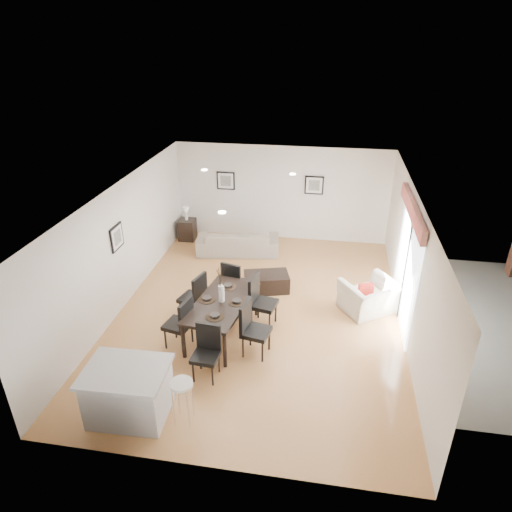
% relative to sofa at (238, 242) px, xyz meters
% --- Properties ---
extents(ground, '(8.00, 8.00, 0.00)m').
position_rel_sofa_xyz_m(ground, '(1.04, -2.80, -0.32)').
color(ground, '#BB7F4C').
rests_on(ground, ground).
extents(wall_back, '(6.00, 0.04, 2.70)m').
position_rel_sofa_xyz_m(wall_back, '(1.04, 1.20, 1.03)').
color(wall_back, silver).
rests_on(wall_back, ground).
extents(wall_front, '(6.00, 0.04, 2.70)m').
position_rel_sofa_xyz_m(wall_front, '(1.04, -6.80, 1.03)').
color(wall_front, silver).
rests_on(wall_front, ground).
extents(wall_left, '(0.04, 8.00, 2.70)m').
position_rel_sofa_xyz_m(wall_left, '(-1.96, -2.80, 1.03)').
color(wall_left, silver).
rests_on(wall_left, ground).
extents(wall_right, '(0.04, 8.00, 2.70)m').
position_rel_sofa_xyz_m(wall_right, '(4.04, -2.80, 1.03)').
color(wall_right, silver).
rests_on(wall_right, ground).
extents(ceiling, '(6.00, 8.00, 0.02)m').
position_rel_sofa_xyz_m(ceiling, '(1.04, -2.80, 2.38)').
color(ceiling, white).
rests_on(ceiling, wall_back).
extents(sofa, '(2.31, 1.17, 0.64)m').
position_rel_sofa_xyz_m(sofa, '(0.00, 0.00, 0.00)').
color(sofa, gray).
rests_on(sofa, ground).
extents(armchair, '(1.44, 1.40, 0.71)m').
position_rel_sofa_xyz_m(armchair, '(3.38, -2.37, 0.03)').
color(armchair, beige).
rests_on(armchair, ground).
extents(dining_table, '(1.24, 2.03, 0.79)m').
position_rel_sofa_xyz_m(dining_table, '(0.45, -3.73, 0.39)').
color(dining_table, black).
rests_on(dining_table, ground).
extents(dining_chair_wnear, '(0.57, 0.57, 1.06)m').
position_rel_sofa_xyz_m(dining_chair_wnear, '(-0.22, -4.22, 0.27)').
color(dining_chair_wnear, black).
rests_on(dining_chair_wnear, ground).
extents(dining_chair_wfar, '(0.60, 0.60, 1.07)m').
position_rel_sofa_xyz_m(dining_chair_wfar, '(-0.22, -3.28, 0.27)').
color(dining_chair_wfar, black).
rests_on(dining_chair_wfar, ground).
extents(dining_chair_enear, '(0.57, 0.57, 1.09)m').
position_rel_sofa_xyz_m(dining_chair_enear, '(1.12, -4.18, 0.29)').
color(dining_chair_enear, black).
rests_on(dining_chair_enear, ground).
extents(dining_chair_efar, '(0.59, 0.59, 1.11)m').
position_rel_sofa_xyz_m(dining_chair_efar, '(1.12, -3.23, 0.30)').
color(dining_chair_efar, black).
rests_on(dining_chair_efar, ground).
extents(dining_chair_head, '(0.49, 0.49, 1.00)m').
position_rel_sofa_xyz_m(dining_chair_head, '(0.46, -4.91, 0.24)').
color(dining_chair_head, black).
rests_on(dining_chair_head, ground).
extents(dining_chair_foot, '(0.58, 0.58, 1.04)m').
position_rel_sofa_xyz_m(dining_chair_foot, '(0.42, -2.55, 0.26)').
color(dining_chair_foot, black).
rests_on(dining_chair_foot, ground).
extents(vase, '(0.94, 1.43, 0.73)m').
position_rel_sofa_xyz_m(vase, '(0.45, -3.73, 0.77)').
color(vase, white).
rests_on(vase, dining_table).
extents(coffee_table, '(1.15, 0.87, 0.41)m').
position_rel_sofa_xyz_m(coffee_table, '(1.06, -1.84, -0.12)').
color(coffee_table, black).
rests_on(coffee_table, ground).
extents(side_table, '(0.47, 0.47, 0.61)m').
position_rel_sofa_xyz_m(side_table, '(-1.62, 0.61, -0.02)').
color(side_table, black).
rests_on(side_table, ground).
extents(table_lamp, '(0.20, 0.20, 0.39)m').
position_rel_sofa_xyz_m(table_lamp, '(-1.62, 0.61, 0.54)').
color(table_lamp, white).
rests_on(table_lamp, side_table).
extents(cushion, '(0.33, 0.20, 0.32)m').
position_rel_sofa_xyz_m(cushion, '(3.28, -2.47, 0.24)').
color(cushion, maroon).
rests_on(cushion, armchair).
extents(kitchen_island, '(1.31, 1.02, 0.89)m').
position_rel_sofa_xyz_m(kitchen_island, '(-0.52, -6.03, 0.13)').
color(kitchen_island, silver).
rests_on(kitchen_island, ground).
extents(bar_stool, '(0.35, 0.35, 0.78)m').
position_rel_sofa_xyz_m(bar_stool, '(0.37, -6.03, 0.34)').
color(bar_stool, silver).
rests_on(bar_stool, ground).
extents(framed_print_back_left, '(0.52, 0.04, 0.52)m').
position_rel_sofa_xyz_m(framed_print_back_left, '(-0.56, 1.17, 1.33)').
color(framed_print_back_left, black).
rests_on(framed_print_back_left, wall_back).
extents(framed_print_back_right, '(0.52, 0.04, 0.52)m').
position_rel_sofa_xyz_m(framed_print_back_right, '(1.94, 1.17, 1.33)').
color(framed_print_back_right, black).
rests_on(framed_print_back_right, wall_back).
extents(framed_print_left_wall, '(0.04, 0.52, 0.52)m').
position_rel_sofa_xyz_m(framed_print_left_wall, '(-1.93, -3.00, 1.33)').
color(framed_print_left_wall, black).
rests_on(framed_print_left_wall, wall_left).
extents(sliding_door, '(0.12, 2.70, 2.57)m').
position_rel_sofa_xyz_m(sliding_door, '(3.99, -2.50, 1.34)').
color(sliding_door, white).
rests_on(sliding_door, wall_right).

